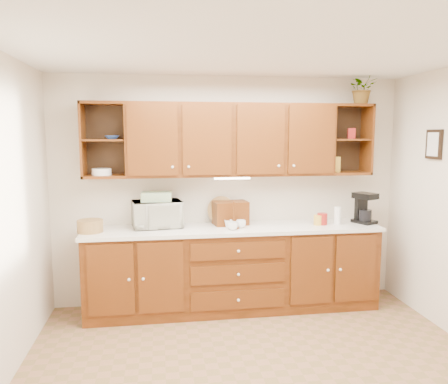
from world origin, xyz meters
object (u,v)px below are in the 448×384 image
object	(u,v)px
microwave	(157,214)
coffee_maker	(364,208)
bread_box	(230,213)
potted_plant	(362,88)

from	to	relation	value
microwave	coffee_maker	distance (m)	2.35
bread_box	coffee_maker	distance (m)	1.54
microwave	potted_plant	size ratio (longest dim) A/B	1.48
bread_box	potted_plant	bearing A→B (deg)	-8.61
microwave	coffee_maker	world-z (taller)	coffee_maker
microwave	potted_plant	world-z (taller)	potted_plant
coffee_maker	bread_box	bearing A→B (deg)	150.27
microwave	bread_box	size ratio (longest dim) A/B	1.39
coffee_maker	potted_plant	size ratio (longest dim) A/B	0.99
bread_box	potted_plant	distance (m)	2.05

